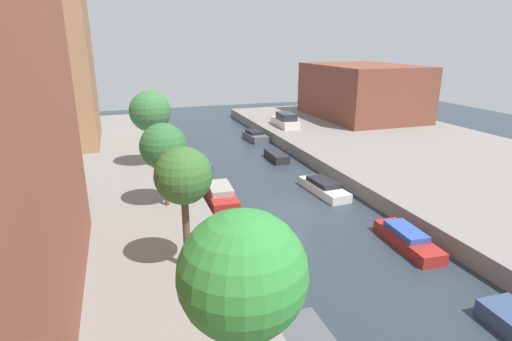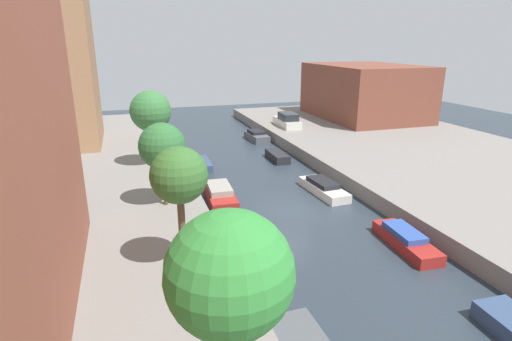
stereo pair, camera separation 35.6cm
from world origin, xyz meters
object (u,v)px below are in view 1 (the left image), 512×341
at_px(low_block_right, 362,91).
at_px(moored_boat_right_4, 276,156).
at_px(moored_boat_left_2, 251,249).
at_px(moored_boat_right_5, 255,136).
at_px(moored_boat_right_2, 407,239).
at_px(street_tree_0, 243,275).
at_px(parked_car, 285,121).
at_px(moored_boat_left_3, 220,195).
at_px(street_tree_2, 163,147).
at_px(moored_boat_left_4, 199,164).
at_px(street_tree_1, 183,177).
at_px(moored_boat_right_3, 324,188).
at_px(street_tree_3, 150,112).

xyz_separation_m(low_block_right, moored_boat_right_4, (-14.86, -10.83, -3.70)).
relative_size(low_block_right, moored_boat_left_2, 3.17).
height_order(low_block_right, moored_boat_right_5, low_block_right).
bearing_deg(moored_boat_right_2, street_tree_0, -143.76).
bearing_deg(parked_car, moored_boat_left_3, -124.44).
relative_size(street_tree_2, moored_boat_left_4, 1.35).
height_order(moored_boat_left_3, moored_boat_right_2, moored_boat_left_3).
bearing_deg(parked_car, moored_boat_right_2, -98.58).
height_order(street_tree_1, moored_boat_right_5, street_tree_1).
bearing_deg(moored_boat_right_3, moored_boat_left_3, 174.01).
height_order(moored_boat_left_4, moored_boat_right_3, moored_boat_right_3).
distance_m(low_block_right, moored_boat_left_3, 28.64).
height_order(street_tree_0, parked_car, street_tree_0).
relative_size(parked_car, moored_boat_left_3, 1.01).
relative_size(moored_boat_left_4, moored_boat_right_5, 0.95).
relative_size(street_tree_3, parked_car, 1.16).
bearing_deg(street_tree_3, parked_car, 35.32).
bearing_deg(moored_boat_left_3, moored_boat_right_4, 48.42).
xyz_separation_m(street_tree_3, moored_boat_right_4, (10.25, 1.79, -4.61)).
bearing_deg(street_tree_0, moored_boat_left_4, 81.47).
bearing_deg(street_tree_0, moored_boat_right_3, 56.88).
height_order(street_tree_3, moored_boat_left_2, street_tree_3).
bearing_deg(moored_boat_right_4, low_block_right, 36.09).
height_order(low_block_right, moored_boat_left_2, low_block_right).
relative_size(moored_boat_left_2, moored_boat_right_4, 1.37).
bearing_deg(moored_boat_right_2, street_tree_1, -178.84).
relative_size(street_tree_0, moored_boat_right_2, 1.29).
xyz_separation_m(street_tree_3, moored_boat_left_2, (3.19, -13.02, -4.56)).
xyz_separation_m(moored_boat_right_2, moored_boat_right_3, (-0.44, 7.97, -0.01)).
relative_size(low_block_right, street_tree_2, 3.03).
bearing_deg(moored_boat_right_5, moored_boat_left_2, -108.90).
height_order(low_block_right, street_tree_3, low_block_right).
relative_size(parked_car, moored_boat_right_5, 1.30).
xyz_separation_m(moored_boat_left_2, moored_boat_left_3, (0.30, 7.20, 0.06)).
distance_m(street_tree_0, street_tree_2, 14.64).
bearing_deg(moored_boat_left_2, street_tree_0, -108.72).
distance_m(street_tree_0, moored_boat_right_3, 19.59).
relative_size(street_tree_0, street_tree_3, 1.03).
bearing_deg(moored_boat_right_4, moored_boat_right_3, -89.18).
xyz_separation_m(moored_boat_right_2, moored_boat_right_4, (-0.56, 16.31, -0.04)).
bearing_deg(street_tree_2, street_tree_1, -90.00).
relative_size(street_tree_1, street_tree_2, 1.08).
distance_m(street_tree_3, moored_boat_left_2, 14.16).
bearing_deg(street_tree_1, street_tree_3, 90.00).
relative_size(street_tree_2, moored_boat_right_5, 1.28).
bearing_deg(parked_car, street_tree_0, -113.97).
distance_m(street_tree_0, street_tree_3, 22.44).
relative_size(low_block_right, street_tree_3, 2.57).
relative_size(parked_car, moored_boat_right_4, 1.45).
bearing_deg(street_tree_2, street_tree_3, 90.00).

